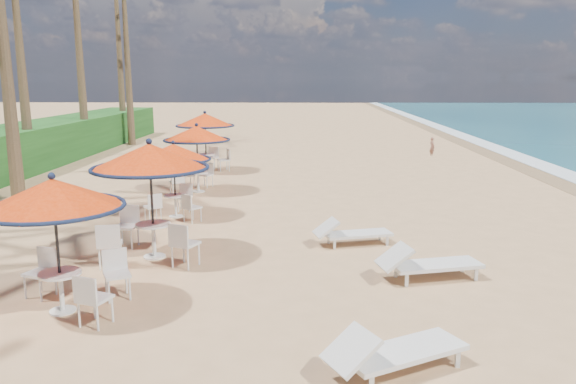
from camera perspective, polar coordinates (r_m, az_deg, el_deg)
name	(u,v)px	position (r m, az deg, el deg)	size (l,w,h in m)	color
ground	(381,319)	(9.46, 9.41, -12.65)	(160.00, 160.00, 0.00)	tan
station_0	(58,211)	(9.85, -22.30, -1.76)	(2.27, 2.27, 2.37)	black
station_1	(148,171)	(12.23, -14.02, 2.04)	(2.50, 2.50, 2.61)	black
station_2	(174,162)	(15.83, -11.50, 3.05)	(2.07, 2.07, 2.16)	black
station_3	(196,142)	(19.33, -9.37, 5.07)	(2.26, 2.30, 2.36)	black
station_4	(207,125)	(23.52, -8.28, 6.73)	(2.42, 2.42, 2.52)	black
lounger_near	(392,351)	(7.77, 10.52, -15.58)	(2.05, 1.51, 0.72)	silver
lounger_mid	(426,263)	(11.23, 13.84, -7.01)	(2.13, 1.11, 0.73)	silver
lounger_far	(350,232)	(13.20, 6.34, -4.10)	(1.91, 1.03, 0.66)	silver
person	(432,146)	(29.10, 14.44, 4.55)	(0.36, 0.24, 0.99)	#8B5946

